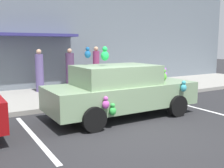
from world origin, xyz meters
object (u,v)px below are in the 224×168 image
at_px(pedestrian_near_shopfront, 40,72).
at_px(plush_covered_car, 121,90).
at_px(pedestrian_walking_past, 96,67).
at_px(pedestrian_by_lamp, 70,70).
at_px(teddy_bear_on_sidewalk, 79,90).

bearing_deg(pedestrian_near_shopfront, plush_covered_car, -76.27).
bearing_deg(plush_covered_car, pedestrian_near_shopfront, 103.73).
distance_m(plush_covered_car, pedestrian_walking_past, 5.21).
distance_m(pedestrian_near_shopfront, pedestrian_by_lamp, 1.44).
bearing_deg(teddy_bear_on_sidewalk, pedestrian_walking_past, 51.72).
height_order(pedestrian_walking_past, pedestrian_by_lamp, pedestrian_walking_past).
height_order(teddy_bear_on_sidewalk, pedestrian_near_shopfront, pedestrian_near_shopfront).
xyz_separation_m(pedestrian_walking_past, pedestrian_by_lamp, (-1.41, -0.14, -0.06)).
height_order(pedestrian_near_shopfront, pedestrian_by_lamp, pedestrian_by_lamp).
bearing_deg(pedestrian_near_shopfront, teddy_bear_on_sidewalk, -72.25).
height_order(teddy_bear_on_sidewalk, pedestrian_by_lamp, pedestrian_by_lamp).
height_order(plush_covered_car, pedestrian_near_shopfront, plush_covered_car).
relative_size(teddy_bear_on_sidewalk, pedestrian_near_shopfront, 0.40).
bearing_deg(pedestrian_by_lamp, pedestrian_near_shopfront, -174.55).
relative_size(pedestrian_walking_past, pedestrian_by_lamp, 1.04).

